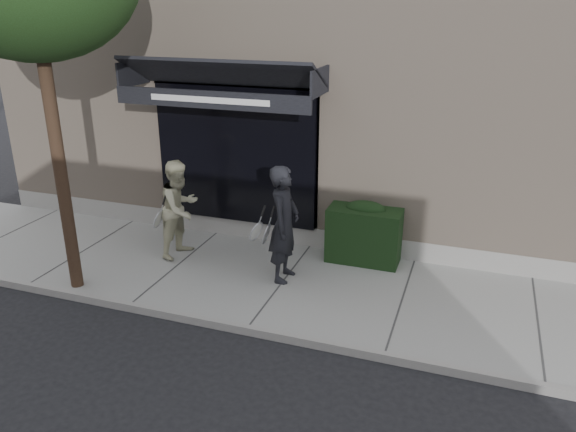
% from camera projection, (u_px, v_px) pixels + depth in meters
% --- Properties ---
extents(ground, '(80.00, 80.00, 0.00)m').
position_uv_depth(ground, '(284.00, 286.00, 9.58)').
color(ground, black).
rests_on(ground, ground).
extents(sidewalk, '(20.00, 3.00, 0.12)m').
position_uv_depth(sidewalk, '(284.00, 283.00, 9.56)').
color(sidewalk, gray).
rests_on(sidewalk, ground).
extents(curb, '(20.00, 0.10, 0.14)m').
position_uv_depth(curb, '(248.00, 330.00, 8.19)').
color(curb, gray).
rests_on(curb, ground).
extents(building_facade, '(14.30, 8.04, 5.64)m').
position_uv_depth(building_facade, '(355.00, 85.00, 12.96)').
color(building_facade, tan).
rests_on(building_facade, ground).
extents(hedge, '(1.30, 0.70, 1.14)m').
position_uv_depth(hedge, '(364.00, 232.00, 10.10)').
color(hedge, black).
rests_on(hedge, sidewalk).
extents(pedestrian_front, '(0.72, 0.86, 1.99)m').
position_uv_depth(pedestrian_front, '(284.00, 224.00, 9.26)').
color(pedestrian_front, black).
rests_on(pedestrian_front, sidewalk).
extents(pedestrian_back, '(0.84, 0.99, 1.81)m').
position_uv_depth(pedestrian_back, '(180.00, 208.00, 10.21)').
color(pedestrian_back, '#BEBB98').
rests_on(pedestrian_back, sidewalk).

